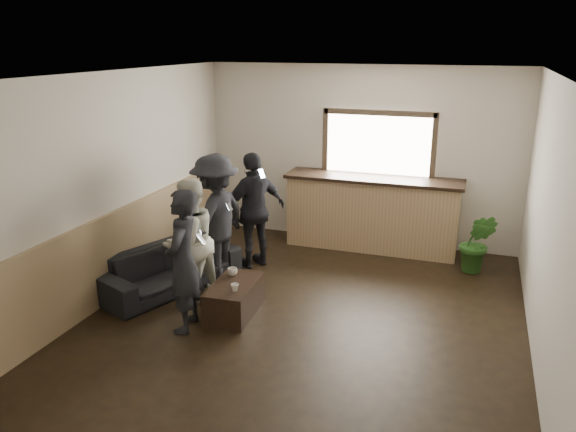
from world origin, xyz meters
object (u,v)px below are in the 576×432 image
at_px(person_a, 183,261).
at_px(bar_counter, 372,208).
at_px(person_b, 190,241).
at_px(coffee_table, 234,298).
at_px(person_d, 254,210).
at_px(sofa, 170,268).
at_px(potted_plant, 477,243).
at_px(person_c, 216,218).
at_px(cup_b, 235,287).
at_px(cup_a, 232,272).

bearing_deg(person_a, bar_counter, 144.25).
distance_m(bar_counter, person_b, 3.15).
relative_size(bar_counter, coffee_table, 3.09).
distance_m(person_a, person_d, 2.00).
xyz_separation_m(person_a, person_b, (-0.28, 0.67, -0.03)).
relative_size(bar_counter, sofa, 1.40).
xyz_separation_m(sofa, person_d, (0.77, 1.10, 0.55)).
distance_m(sofa, potted_plant, 4.24).
distance_m(potted_plant, person_c, 3.65).
distance_m(cup_b, person_d, 1.78).
bearing_deg(sofa, cup_b, -94.07).
bearing_deg(cup_b, person_a, -145.65).
relative_size(sofa, person_c, 1.11).
xyz_separation_m(sofa, cup_a, (0.99, -0.18, 0.15)).
bearing_deg(bar_counter, cup_b, -109.18).
bearing_deg(person_c, cup_a, 49.17).
relative_size(cup_a, person_d, 0.07).
bearing_deg(coffee_table, person_c, 126.15).
height_order(cup_b, person_a, person_a).
relative_size(sofa, cup_b, 21.08).
xyz_separation_m(cup_a, person_b, (-0.54, -0.05, 0.35)).
distance_m(bar_counter, potted_plant, 1.68).
height_order(coffee_table, person_a, person_a).
bearing_deg(cup_a, person_d, 99.85).
height_order(bar_counter, person_b, bar_counter).
bearing_deg(coffee_table, cup_a, 118.26).
relative_size(potted_plant, person_a, 0.53).
xyz_separation_m(cup_a, person_d, (-0.22, 1.28, 0.40)).
bearing_deg(potted_plant, person_c, -158.01).
height_order(sofa, cup_b, sofa).
bearing_deg(potted_plant, cup_b, -136.93).
relative_size(person_a, person_c, 0.94).
height_order(coffee_table, person_d, person_d).
relative_size(bar_counter, person_c, 1.56).
xyz_separation_m(sofa, coffee_table, (1.11, -0.40, -0.09)).
relative_size(person_a, person_b, 1.04).
distance_m(coffee_table, cup_a, 0.34).
distance_m(coffee_table, person_a, 0.88).
relative_size(coffee_table, cup_b, 9.53).
xyz_separation_m(cup_b, person_b, (-0.75, 0.35, 0.35)).
xyz_separation_m(cup_b, person_d, (-0.43, 1.68, 0.40)).
bearing_deg(person_d, potted_plant, 141.47).
distance_m(coffee_table, potted_plant, 3.53).
height_order(coffee_table, cup_b, cup_b).
height_order(coffee_table, potted_plant, potted_plant).
relative_size(sofa, person_b, 1.23).
relative_size(potted_plant, person_c, 0.50).
relative_size(potted_plant, person_b, 0.56).
bearing_deg(person_b, person_c, -161.70).
bearing_deg(sofa, coffee_table, -88.02).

